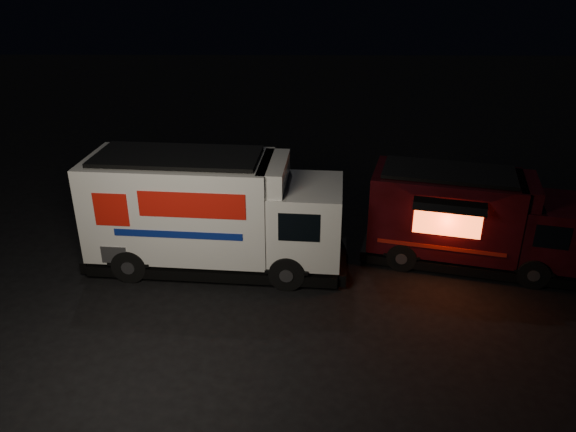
# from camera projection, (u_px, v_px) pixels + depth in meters

# --- Properties ---
(ground) EXTENTS (80.00, 80.00, 0.00)m
(ground) POSITION_uv_depth(u_px,v_px,m) (282.00, 304.00, 14.55)
(ground) COLOR black
(ground) RESTS_ON ground
(white_truck) EXTENTS (7.57, 3.12, 3.35)m
(white_truck) POSITION_uv_depth(u_px,v_px,m) (216.00, 212.00, 15.74)
(white_truck) COLOR silver
(white_truck) RESTS_ON ground
(red_truck) EXTENTS (6.36, 3.64, 2.79)m
(red_truck) POSITION_uv_depth(u_px,v_px,m) (472.00, 219.00, 16.01)
(red_truck) COLOR #360910
(red_truck) RESTS_ON ground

